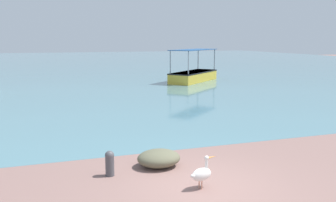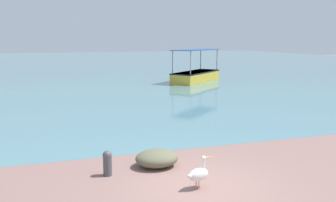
# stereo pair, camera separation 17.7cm
# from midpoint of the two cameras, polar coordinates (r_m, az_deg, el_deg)

# --- Properties ---
(ground) EXTENTS (120.00, 120.00, 0.00)m
(ground) POSITION_cam_midpoint_polar(r_m,az_deg,el_deg) (9.60, 4.75, -12.65)
(ground) COLOR #86635C
(harbor_water) EXTENTS (110.00, 90.00, 0.00)m
(harbor_water) POSITION_cam_midpoint_polar(r_m,az_deg,el_deg) (56.35, -15.45, 5.50)
(harbor_water) COLOR slate
(harbor_water) RESTS_ON ground
(fishing_boat_outer) EXTENTS (5.57, 5.22, 2.70)m
(fishing_boat_outer) POSITION_cam_midpoint_polar(r_m,az_deg,el_deg) (31.81, 3.75, 4.02)
(fishing_boat_outer) COLOR gold
(fishing_boat_outer) RESTS_ON harbor_water
(pelican) EXTENTS (0.79, 0.43, 0.80)m
(pelican) POSITION_cam_midpoint_polar(r_m,az_deg,el_deg) (9.28, 4.60, -10.97)
(pelican) COLOR #E0997A
(pelican) RESTS_ON ground
(mooring_bollard) EXTENTS (0.25, 0.25, 0.69)m
(mooring_bollard) POSITION_cam_midpoint_polar(r_m,az_deg,el_deg) (10.18, -9.37, -9.23)
(mooring_bollard) COLOR #47474C
(mooring_bollard) RESTS_ON ground
(net_pile) EXTENTS (1.24, 1.06, 0.49)m
(net_pile) POSITION_cam_midpoint_polar(r_m,az_deg,el_deg) (10.79, -1.89, -8.71)
(net_pile) COLOR #626149
(net_pile) RESTS_ON ground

